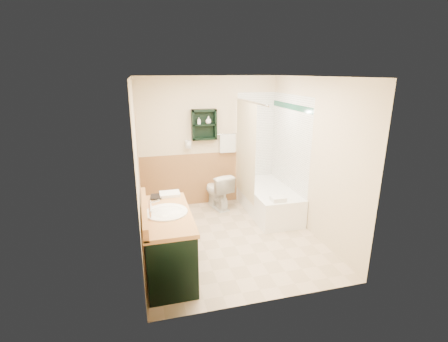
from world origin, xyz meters
TOP-DOWN VIEW (x-y plane):
  - floor at (0.00, 0.00)m, footprint 3.00×3.00m
  - back_wall at (0.00, 1.52)m, footprint 2.60×0.04m
  - left_wall at (-1.32, 0.00)m, footprint 0.04×3.00m
  - right_wall at (1.32, 0.00)m, footprint 0.04×3.00m
  - ceiling at (0.00, 0.00)m, footprint 2.60×3.00m
  - wainscot_left at (-1.29, 0.00)m, footprint 2.98×2.98m
  - wainscot_back at (0.00, 1.49)m, footprint 2.58×2.58m
  - mirror_frame at (-1.27, -0.55)m, footprint 1.30×1.30m
  - mirror_glass at (-1.27, -0.55)m, footprint 1.20×1.20m
  - tile_right at (1.28, 0.75)m, footprint 1.50×1.50m
  - tile_back at (1.03, 1.48)m, footprint 0.95×0.95m
  - tile_accent at (1.27, 0.75)m, footprint 1.50×1.50m
  - wall_shelf at (-0.10, 1.41)m, footprint 0.45×0.15m
  - hair_dryer at (-0.40, 1.43)m, footprint 0.10×0.24m
  - towel_bar at (0.35, 1.45)m, footprint 0.40×0.06m
  - curtain_rod at (0.53, 0.75)m, footprint 0.03×1.60m
  - shower_curtain at (0.53, 0.92)m, footprint 1.05×1.05m
  - vanity at (-0.99, -0.66)m, footprint 0.59×1.30m
  - bathtub at (0.93, 0.72)m, footprint 0.73×1.50m
  - toilet at (0.10, 1.21)m, footprint 0.54×0.75m
  - counter_towel at (-0.89, -0.08)m, footprint 0.28×0.22m
  - vanity_book at (-1.16, -0.10)m, footprint 0.16×0.04m
  - tub_towel at (0.82, 0.11)m, footprint 0.22×0.18m
  - soap_bottle_a at (-0.19, 1.40)m, footprint 0.05×0.12m
  - soap_bottle_b at (-0.02, 1.40)m, footprint 0.15×0.16m

SIDE VIEW (x-z plane):
  - floor at x=0.00m, z-range 0.00..0.00m
  - bathtub at x=0.93m, z-range 0.00..0.48m
  - toilet at x=0.10m, z-range 0.00..0.67m
  - vanity at x=-0.99m, z-range 0.00..0.82m
  - wainscot_left at x=-1.29m, z-range 0.00..1.00m
  - wainscot_back at x=0.00m, z-range 0.00..1.00m
  - tub_towel at x=0.82m, z-range 0.48..0.55m
  - counter_towel at x=-0.89m, z-range 0.82..0.86m
  - vanity_book at x=-1.16m, z-range 0.82..1.03m
  - tile_right at x=1.28m, z-range 0.00..2.10m
  - tile_back at x=1.03m, z-range 0.00..2.10m
  - shower_curtain at x=0.53m, z-range 0.30..2.00m
  - back_wall at x=0.00m, z-range 0.00..2.40m
  - left_wall at x=-1.32m, z-range 0.00..2.40m
  - right_wall at x=1.32m, z-range 0.00..2.40m
  - hair_dryer at x=-0.40m, z-range 1.11..1.29m
  - towel_bar at x=0.35m, z-range 1.15..1.55m
  - mirror_frame at x=-1.27m, z-range 1.00..2.00m
  - mirror_glass at x=-1.27m, z-range 1.05..1.95m
  - wall_shelf at x=-0.10m, z-range 1.27..1.83m
  - soap_bottle_a at x=-0.19m, z-range 1.56..1.62m
  - soap_bottle_b at x=-0.02m, z-range 1.56..1.67m
  - tile_accent at x=1.27m, z-range 1.85..1.95m
  - curtain_rod at x=0.53m, z-range 1.98..2.02m
  - ceiling at x=0.00m, z-range 2.40..2.44m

